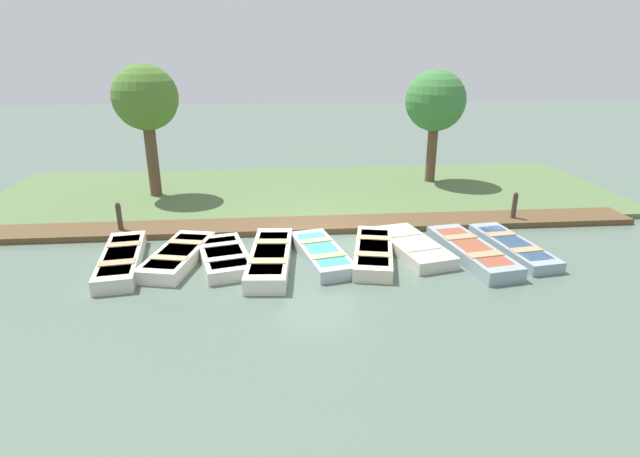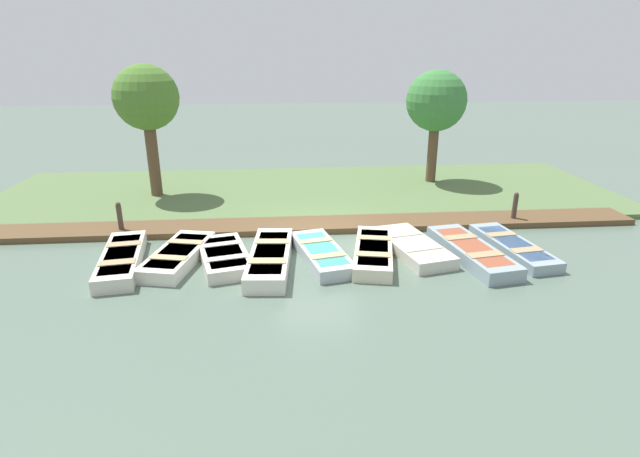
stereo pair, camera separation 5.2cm
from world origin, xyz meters
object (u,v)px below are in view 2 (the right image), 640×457
at_px(rowboat_1, 178,255).
at_px(mooring_post_far, 515,208).
at_px(rowboat_6, 413,247).
at_px(park_tree_left, 436,102).
at_px(rowboat_3, 270,258).
at_px(mooring_post_near, 120,219).
at_px(rowboat_7, 472,252).
at_px(park_tree_far_left, 146,100).
at_px(rowboat_5, 374,252).
at_px(rowboat_8, 513,247).
at_px(rowboat_4, 321,253).
at_px(rowboat_2, 224,256).
at_px(rowboat_0, 122,259).

relative_size(rowboat_1, mooring_post_far, 2.95).
bearing_deg(rowboat_6, rowboat_1, -101.91).
distance_m(mooring_post_far, park_tree_left, 6.00).
bearing_deg(rowboat_3, mooring_post_near, -115.66).
relative_size(rowboat_7, mooring_post_far, 3.38).
bearing_deg(mooring_post_far, park_tree_far_left, -107.58).
bearing_deg(park_tree_left, park_tree_far_left, -84.11).
xyz_separation_m(rowboat_3, rowboat_5, (-0.21, 2.85, -0.02)).
height_order(rowboat_8, park_tree_far_left, park_tree_far_left).
bearing_deg(mooring_post_near, mooring_post_far, 90.00).
distance_m(rowboat_1, rowboat_8, 9.42).
distance_m(rowboat_3, rowboat_6, 4.08).
bearing_deg(rowboat_1, rowboat_4, 100.51).
distance_m(rowboat_1, rowboat_2, 1.26).
height_order(rowboat_0, rowboat_7, rowboat_0).
xyz_separation_m(rowboat_0, rowboat_6, (-0.26, 8.00, -0.02)).
bearing_deg(rowboat_4, rowboat_2, -102.68).
bearing_deg(rowboat_2, park_tree_left, 119.56).
height_order(rowboat_4, park_tree_far_left, park_tree_far_left).
xyz_separation_m(rowboat_3, rowboat_4, (-0.27, 1.41, -0.04)).
distance_m(rowboat_2, rowboat_6, 5.30).
xyz_separation_m(mooring_post_near, park_tree_far_left, (-3.94, 0.25, 3.20)).
bearing_deg(park_tree_far_left, rowboat_3, 33.36).
relative_size(rowboat_1, park_tree_far_left, 0.63).
relative_size(mooring_post_far, park_tree_far_left, 0.21).
distance_m(rowboat_1, rowboat_5, 5.36).
height_order(rowboat_5, park_tree_far_left, park_tree_far_left).
bearing_deg(rowboat_5, rowboat_7, 97.45).
bearing_deg(mooring_post_far, rowboat_8, -25.33).
height_order(rowboat_3, rowboat_7, rowboat_3).
bearing_deg(rowboat_8, rowboat_0, -97.52).
distance_m(rowboat_0, rowboat_8, 10.87).
relative_size(rowboat_6, mooring_post_far, 2.97).
xyz_separation_m(rowboat_2, rowboat_8, (-0.05, 8.16, -0.02)).
relative_size(rowboat_3, rowboat_7, 1.01).
bearing_deg(rowboat_4, park_tree_left, 132.40).
xyz_separation_m(rowboat_2, rowboat_5, (0.07, 4.10, 0.02)).
relative_size(rowboat_2, mooring_post_far, 2.71).
height_order(rowboat_2, rowboat_5, rowboat_5).
bearing_deg(rowboat_5, rowboat_0, -78.71).
height_order(mooring_post_near, mooring_post_far, same).
xyz_separation_m(rowboat_5, rowboat_7, (0.21, 2.72, 0.00)).
bearing_deg(park_tree_far_left, park_tree_left, 95.89).
height_order(rowboat_7, park_tree_left, park_tree_left).
height_order(rowboat_4, rowboat_6, same).
height_order(mooring_post_near, park_tree_left, park_tree_left).
bearing_deg(rowboat_8, park_tree_far_left, -127.05).
xyz_separation_m(rowboat_1, rowboat_2, (0.15, 1.25, -0.01)).
bearing_deg(mooring_post_near, rowboat_0, 15.54).
relative_size(rowboat_0, rowboat_6, 1.10).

